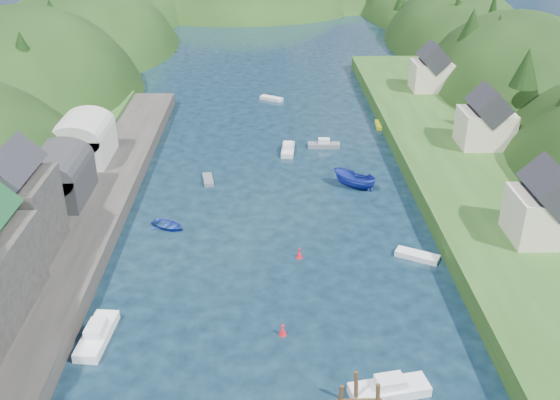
{
  "coord_description": "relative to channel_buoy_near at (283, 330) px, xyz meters",
  "views": [
    {
      "loc": [
        -1.27,
        -33.44,
        34.85
      ],
      "look_at": [
        0.0,
        28.0,
        4.0
      ],
      "focal_mm": 40.0,
      "sensor_mm": 36.0,
      "label": 1
    }
  ],
  "objects": [
    {
      "name": "hillside_right",
      "position": [
        45.14,
        65.22,
        -7.89
      ],
      "size": [
        36.0,
        245.56,
        48.0
      ],
      "color": "black",
      "rests_on": "ground"
    },
    {
      "name": "right_bank_cottages",
      "position": [
        28.14,
        38.55,
        5.36
      ],
      "size": [
        9.0,
        59.24,
        8.41
      ],
      "color": "beige",
      "rests_on": "terrace_right"
    },
    {
      "name": "quay_left",
      "position": [
        -23.86,
        10.22,
        0.52
      ],
      "size": [
        12.0,
        110.0,
        2.0
      ],
      "primitive_type": "cube",
      "color": "#2D2B28",
      "rests_on": "ground"
    },
    {
      "name": "far_hills",
      "position": [
        1.35,
        164.22,
        -11.28
      ],
      "size": [
        103.0,
        68.0,
        44.0
      ],
      "color": "black",
      "rests_on": "ground"
    },
    {
      "name": "boat_sheds",
      "position": [
        -25.86,
        29.22,
        4.79
      ],
      "size": [
        7.0,
        21.0,
        7.5
      ],
      "color": "#2D2D30",
      "rests_on": "quay_left"
    },
    {
      "name": "terrace_right",
      "position": [
        25.14,
        30.22,
        0.72
      ],
      "size": [
        16.0,
        120.0,
        2.4
      ],
      "primitive_type": "cube",
      "color": "#234719",
      "rests_on": "ground"
    },
    {
      "name": "channel_buoy_far",
      "position": [
        2.06,
        12.63,
        0.0
      ],
      "size": [
        0.7,
        0.7,
        1.1
      ],
      "color": "red",
      "rests_on": "ground"
    },
    {
      "name": "hill_trees",
      "position": [
        1.1,
        55.35,
        10.6
      ],
      "size": [
        91.96,
        148.11,
        11.93
      ],
      "color": "black",
      "rests_on": "ground"
    },
    {
      "name": "moored_boats",
      "position": [
        -0.51,
        6.89,
        0.18
      ],
      "size": [
        35.18,
        97.46,
        2.3
      ],
      "color": "silver",
      "rests_on": "ground"
    },
    {
      "name": "ground",
      "position": [
        0.14,
        40.22,
        -0.48
      ],
      "size": [
        600.0,
        600.0,
        0.0
      ],
      "primitive_type": "plane",
      "color": "black",
      "rests_on": "ground"
    },
    {
      "name": "channel_buoy_near",
      "position": [
        0.0,
        0.0,
        0.0
      ],
      "size": [
        0.7,
        0.7,
        1.1
      ],
      "color": "red",
      "rests_on": "ground"
    },
    {
      "name": "hillside_left",
      "position": [
        -44.86,
        65.22,
        -8.51
      ],
      "size": [
        44.0,
        245.56,
        52.0
      ],
      "color": "black",
      "rests_on": "ground"
    }
  ]
}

